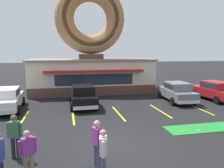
{
  "coord_description": "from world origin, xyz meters",
  "views": [
    {
      "loc": [
        -2.36,
        -8.76,
        4.07
      ],
      "look_at": [
        0.62,
        5.0,
        2.0
      ],
      "focal_mm": 35.0,
      "sensor_mm": 36.0,
      "label": 1
    }
  ],
  "objects_px": {
    "car_black": "(83,95)",
    "car_red": "(215,90)",
    "golf_ball": "(187,129)",
    "pedestrian_clipboard_woman": "(97,141)",
    "pedestrian_beanie_man": "(28,151)",
    "trash_bin": "(149,88)",
    "car_grey": "(177,91)",
    "car_white": "(7,98)",
    "pedestrian_blue_sweater_man": "(15,134)",
    "pedestrian_leather_jacket_man": "(103,151)"
  },
  "relations": [
    {
      "from": "golf_ball",
      "to": "pedestrian_leather_jacket_man",
      "type": "xyz_separation_m",
      "value": [
        -5.05,
        -3.36,
        0.84
      ]
    },
    {
      "from": "pedestrian_clipboard_woman",
      "to": "trash_bin",
      "type": "height_order",
      "value": "pedestrian_clipboard_woman"
    },
    {
      "from": "pedestrian_beanie_man",
      "to": "car_white",
      "type": "bearing_deg",
      "value": 107.11
    },
    {
      "from": "car_black",
      "to": "pedestrian_leather_jacket_man",
      "type": "bearing_deg",
      "value": -90.82
    },
    {
      "from": "pedestrian_leather_jacket_man",
      "to": "pedestrian_beanie_man",
      "type": "xyz_separation_m",
      "value": [
        -2.39,
        0.54,
        -0.02
      ]
    },
    {
      "from": "golf_ball",
      "to": "car_red",
      "type": "xyz_separation_m",
      "value": [
        6.25,
        6.12,
        0.82
      ]
    },
    {
      "from": "pedestrian_leather_jacket_man",
      "to": "car_red",
      "type": "bearing_deg",
      "value": 40.0
    },
    {
      "from": "car_white",
      "to": "car_black",
      "type": "height_order",
      "value": "same"
    },
    {
      "from": "car_red",
      "to": "trash_bin",
      "type": "bearing_deg",
      "value": 136.97
    },
    {
      "from": "car_grey",
      "to": "pedestrian_clipboard_woman",
      "type": "bearing_deg",
      "value": -131.51
    },
    {
      "from": "golf_ball",
      "to": "car_red",
      "type": "distance_m",
      "value": 8.79
    },
    {
      "from": "car_grey",
      "to": "car_white",
      "type": "bearing_deg",
      "value": -179.33
    },
    {
      "from": "car_grey",
      "to": "pedestrian_clipboard_woman",
      "type": "distance_m",
      "value": 12.03
    },
    {
      "from": "pedestrian_leather_jacket_man",
      "to": "car_white",
      "type": "bearing_deg",
      "value": 118.41
    },
    {
      "from": "golf_ball",
      "to": "pedestrian_leather_jacket_man",
      "type": "distance_m",
      "value": 6.12
    },
    {
      "from": "car_white",
      "to": "pedestrian_clipboard_woman",
      "type": "distance_m",
      "value": 10.19
    },
    {
      "from": "pedestrian_blue_sweater_man",
      "to": "pedestrian_leather_jacket_man",
      "type": "relative_size",
      "value": 1.07
    },
    {
      "from": "car_grey",
      "to": "car_black",
      "type": "bearing_deg",
      "value": -179.9
    },
    {
      "from": "golf_ball",
      "to": "pedestrian_leather_jacket_man",
      "type": "relative_size",
      "value": 0.03
    },
    {
      "from": "car_red",
      "to": "trash_bin",
      "type": "height_order",
      "value": "car_red"
    },
    {
      "from": "golf_ball",
      "to": "pedestrian_blue_sweater_man",
      "type": "distance_m",
      "value": 8.29
    },
    {
      "from": "car_black",
      "to": "pedestrian_blue_sweater_man",
      "type": "bearing_deg",
      "value": -112.54
    },
    {
      "from": "car_black",
      "to": "pedestrian_blue_sweater_man",
      "type": "relative_size",
      "value": 2.63
    },
    {
      "from": "pedestrian_clipboard_woman",
      "to": "trash_bin",
      "type": "distance_m",
      "value": 14.65
    },
    {
      "from": "car_grey",
      "to": "golf_ball",
      "type": "bearing_deg",
      "value": -114.05
    },
    {
      "from": "car_white",
      "to": "pedestrian_leather_jacket_man",
      "type": "distance_m",
      "value": 10.83
    },
    {
      "from": "car_grey",
      "to": "pedestrian_clipboard_woman",
      "type": "relative_size",
      "value": 2.73
    },
    {
      "from": "car_black",
      "to": "car_red",
      "type": "distance_m",
      "value": 11.16
    },
    {
      "from": "trash_bin",
      "to": "pedestrian_blue_sweater_man",
      "type": "bearing_deg",
      "value": -131.13
    },
    {
      "from": "car_grey",
      "to": "car_red",
      "type": "xyz_separation_m",
      "value": [
        3.42,
        -0.2,
        0.0
      ]
    },
    {
      "from": "car_white",
      "to": "pedestrian_blue_sweater_man",
      "type": "distance_m",
      "value": 7.87
    },
    {
      "from": "pedestrian_clipboard_woman",
      "to": "pedestrian_beanie_man",
      "type": "distance_m",
      "value": 2.29
    },
    {
      "from": "pedestrian_blue_sweater_man",
      "to": "car_white",
      "type": "bearing_deg",
      "value": 105.39
    },
    {
      "from": "car_black",
      "to": "pedestrian_clipboard_woman",
      "type": "distance_m",
      "value": 9.0
    },
    {
      "from": "car_red",
      "to": "golf_ball",
      "type": "bearing_deg",
      "value": -135.58
    },
    {
      "from": "car_black",
      "to": "trash_bin",
      "type": "height_order",
      "value": "car_black"
    },
    {
      "from": "car_black",
      "to": "car_red",
      "type": "xyz_separation_m",
      "value": [
        11.16,
        -0.19,
        0.0
      ]
    },
    {
      "from": "car_white",
      "to": "car_black",
      "type": "distance_m",
      "value": 5.29
    },
    {
      "from": "golf_ball",
      "to": "car_white",
      "type": "xyz_separation_m",
      "value": [
        -10.2,
        6.17,
        0.82
      ]
    },
    {
      "from": "car_white",
      "to": "pedestrian_beanie_man",
      "type": "height_order",
      "value": "car_white"
    },
    {
      "from": "car_grey",
      "to": "pedestrian_leather_jacket_man",
      "type": "height_order",
      "value": "pedestrian_leather_jacket_man"
    },
    {
      "from": "pedestrian_blue_sweater_man",
      "to": "pedestrian_clipboard_woman",
      "type": "distance_m",
      "value": 3.22
    },
    {
      "from": "trash_bin",
      "to": "golf_ball",
      "type": "bearing_deg",
      "value": -100.96
    },
    {
      "from": "car_white",
      "to": "pedestrian_blue_sweater_man",
      "type": "relative_size",
      "value": 2.68
    },
    {
      "from": "car_white",
      "to": "pedestrian_beanie_man",
      "type": "distance_m",
      "value": 9.4
    },
    {
      "from": "golf_ball",
      "to": "pedestrian_clipboard_woman",
      "type": "relative_size",
      "value": 0.02
    },
    {
      "from": "car_black",
      "to": "pedestrian_beanie_man",
      "type": "height_order",
      "value": "car_black"
    },
    {
      "from": "car_red",
      "to": "pedestrian_beanie_man",
      "type": "height_order",
      "value": "car_red"
    },
    {
      "from": "car_red",
      "to": "trash_bin",
      "type": "relative_size",
      "value": 4.78
    },
    {
      "from": "car_grey",
      "to": "pedestrian_leather_jacket_man",
      "type": "distance_m",
      "value": 12.48
    }
  ]
}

